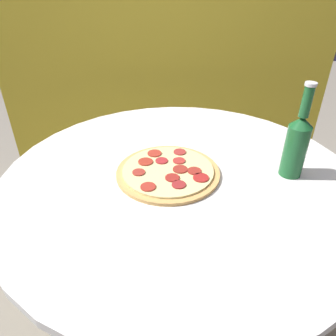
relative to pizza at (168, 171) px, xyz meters
name	(u,v)px	position (x,y,z in m)	size (l,w,h in m)	color
ground_plane	(177,331)	(0.03, -0.01, -0.78)	(8.00, 8.00, 0.00)	gray
table	(179,227)	(0.03, -0.01, -0.20)	(1.02, 1.02, 0.77)	silver
fence_panel	(167,80)	(0.03, 0.97, -0.05)	(1.77, 0.04, 1.46)	gold
pizza	(168,171)	(0.00, 0.00, 0.00)	(0.30, 0.30, 0.02)	tan
beer_bottle	(297,143)	(0.35, -0.02, 0.09)	(0.06, 0.06, 0.27)	#195628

